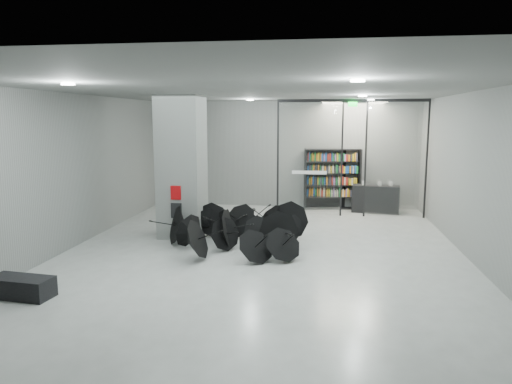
# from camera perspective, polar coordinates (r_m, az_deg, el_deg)

# --- Properties ---
(room) EXTENTS (14.00, 14.02, 4.01)m
(room) POSITION_cam_1_polar(r_m,az_deg,el_deg) (11.09, 0.44, 6.16)
(room) COLOR gray
(room) RESTS_ON ground
(column) EXTENTS (1.20, 1.20, 4.00)m
(column) POSITION_cam_1_polar(r_m,az_deg,el_deg) (13.64, -8.90, 3.01)
(column) COLOR slate
(column) RESTS_ON ground
(fire_cabinet) EXTENTS (0.28, 0.04, 0.38)m
(fire_cabinet) POSITION_cam_1_polar(r_m,az_deg,el_deg) (13.14, -9.62, -0.09)
(fire_cabinet) COLOR #A50A07
(fire_cabinet) RESTS_ON column
(info_panel) EXTENTS (0.30, 0.03, 0.42)m
(info_panel) POSITION_cam_1_polar(r_m,az_deg,el_deg) (13.23, -9.56, -2.23)
(info_panel) COLOR black
(info_panel) RESTS_ON column
(exit_sign) EXTENTS (0.30, 0.06, 0.15)m
(exit_sign) POSITION_cam_1_polar(r_m,az_deg,el_deg) (16.31, 11.54, 10.29)
(exit_sign) COLOR #0CE533
(exit_sign) RESTS_ON room
(glass_partition) EXTENTS (5.06, 0.08, 4.00)m
(glass_partition) POSITION_cam_1_polar(r_m,az_deg,el_deg) (16.55, 11.30, 4.60)
(glass_partition) COLOR silver
(glass_partition) RESTS_ON ground
(bench) EXTENTS (1.26, 0.64, 0.39)m
(bench) POSITION_cam_1_polar(r_m,az_deg,el_deg) (10.21, -26.38, -10.20)
(bench) COLOR black
(bench) RESTS_ON ground
(bookshelf) EXTENTS (2.08, 0.75, 2.24)m
(bookshelf) POSITION_cam_1_polar(r_m,az_deg,el_deg) (17.87, 9.15, 1.55)
(bookshelf) COLOR black
(bookshelf) RESTS_ON ground
(shop_counter) EXTENTS (1.72, 0.90, 0.99)m
(shop_counter) POSITION_cam_1_polar(r_m,az_deg,el_deg) (17.60, 14.19, -0.79)
(shop_counter) COLOR black
(shop_counter) RESTS_ON ground
(umbrella_cluster) EXTENTS (4.28, 4.35, 1.28)m
(umbrella_cluster) POSITION_cam_1_polar(r_m,az_deg,el_deg) (12.77, -1.93, -5.04)
(umbrella_cluster) COLOR black
(umbrella_cluster) RESTS_ON ground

